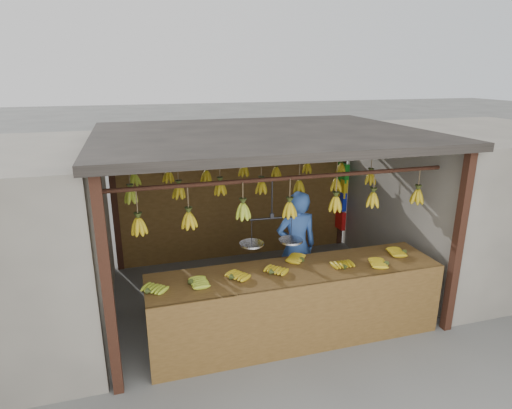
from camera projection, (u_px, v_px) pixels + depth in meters
name	position (u px, v px, depth m)	size (l,w,h in m)	color
ground	(262.00, 294.00, 6.31)	(80.00, 80.00, 0.00)	#5B5B57
stall	(255.00, 159.00, 6.03)	(4.30, 3.30, 2.40)	black
neighbor_right	(474.00, 200.00, 6.94)	(3.00, 3.00, 2.30)	slate
counter	(300.00, 289.00, 5.00)	(3.60, 0.80, 0.96)	brown
hanging_bananas	(262.00, 188.00, 5.83)	(3.61, 2.23, 0.37)	#AE9012
balance_scale	(272.00, 239.00, 4.96)	(0.75, 0.30, 0.77)	black
vendor	(296.00, 246.00, 5.99)	(0.59, 0.38, 1.61)	#3359A5
bag_bundles	(342.00, 195.00, 7.78)	(0.08, 0.26, 1.23)	#199926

